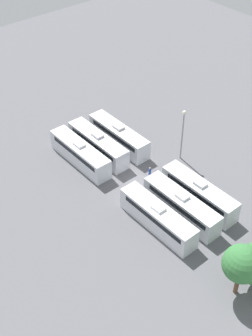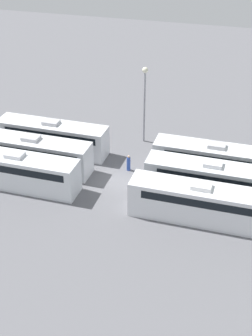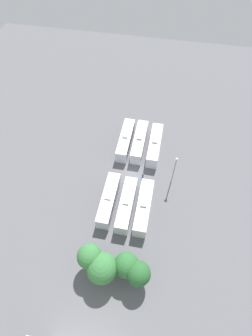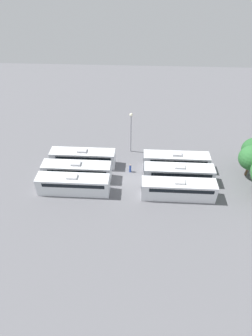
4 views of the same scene
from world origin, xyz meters
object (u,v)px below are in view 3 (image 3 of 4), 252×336
at_px(light_pole, 175,167).
at_px(tree_3, 90,256).
at_px(tree_0, 138,274).
at_px(tree_1, 126,265).
at_px(bus_5, 109,200).
at_px(tree_2, 102,268).
at_px(worker_person, 143,176).
at_px(bus_4, 126,205).
at_px(bus_3, 143,207).
at_px(bus_1, 139,142).
at_px(bus_2, 126,140).
at_px(bus_0, 155,145).

bearing_deg(light_pole, tree_3, 59.25).
relative_size(tree_0, tree_1, 1.02).
height_order(bus_5, tree_2, tree_2).
height_order(bus_5, tree_3, tree_3).
bearing_deg(worker_person, light_pole, -178.35).
height_order(worker_person, tree_3, tree_3).
xyz_separation_m(bus_4, bus_5, (3.70, -0.39, 0.00)).
bearing_deg(tree_3, tree_0, 173.82).
height_order(bus_4, light_pole, light_pole).
bearing_deg(tree_2, tree_3, -27.45).
height_order(bus_4, tree_3, tree_3).
distance_m(bus_3, tree_3, 14.52).
height_order(bus_1, bus_5, same).
xyz_separation_m(light_pole, tree_0, (3.86, 21.33, -1.62)).
bearing_deg(worker_person, tree_3, 73.79).
xyz_separation_m(bus_1, tree_2, (1.31, 30.32, 2.20)).
bearing_deg(bus_2, bus_0, 177.75).
xyz_separation_m(bus_1, bus_5, (3.50, 16.61, 0.00)).
bearing_deg(bus_3, tree_1, 84.84).
distance_m(light_pole, tree_1, 21.31).
relative_size(bus_0, tree_3, 1.68).
bearing_deg(bus_2, tree_1, 101.36).
bearing_deg(bus_4, bus_1, -89.35).
distance_m(bus_3, bus_4, 3.41).
height_order(tree_1, tree_3, tree_3).
height_order(light_pole, tree_1, light_pole).
bearing_deg(tree_1, bus_1, -85.06).
xyz_separation_m(tree_2, tree_3, (2.32, -1.21, 0.82)).
distance_m(bus_3, light_pole, 10.31).
distance_m(bus_0, tree_3, 29.81).
xyz_separation_m(light_pole, tree_3, (12.16, 20.43, -0.82)).
bearing_deg(bus_1, bus_2, 1.52).
relative_size(bus_4, tree_2, 1.77).
distance_m(bus_1, worker_person, 9.19).
bearing_deg(tree_2, bus_1, -92.47).
relative_size(bus_0, bus_2, 1.00).
xyz_separation_m(bus_1, bus_2, (3.31, 0.09, 0.00)).
bearing_deg(bus_1, tree_1, 94.94).
distance_m(bus_0, tree_0, 29.75).
xyz_separation_m(bus_5, tree_1, (-6.01, 12.42, 2.03)).
bearing_deg(tree_0, tree_2, 2.94).
bearing_deg(bus_2, bus_5, 89.32).
height_order(bus_4, bus_5, same).
relative_size(bus_3, worker_person, 7.08).
height_order(bus_1, light_pole, light_pole).
xyz_separation_m(bus_5, tree_3, (0.12, 12.50, 3.02)).
bearing_deg(tree_0, bus_1, -81.15).
bearing_deg(worker_person, bus_0, -99.42).
relative_size(bus_0, tree_2, 1.77).
bearing_deg(bus_4, tree_2, 83.57).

